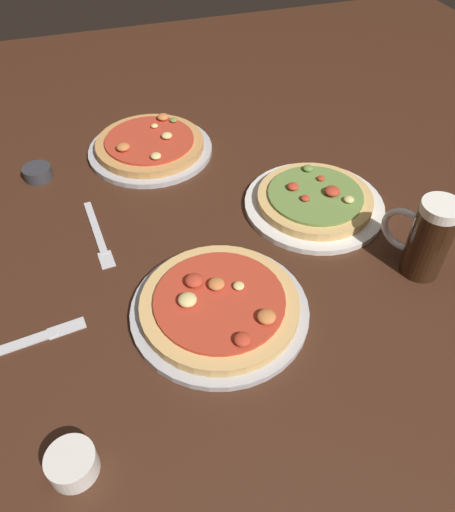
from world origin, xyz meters
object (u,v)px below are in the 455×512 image
Objects in this scene: ramekin_sauce at (72,464)px; knife_right at (21,343)px; pizza_plate_near at (220,306)px; beer_mug_dark at (427,238)px; fork_left at (98,234)px; pizza_plate_side at (315,201)px; ramekin_butter at (38,173)px; pizza_plate_far at (150,146)px.

ramekin_sauce is 0.23m from knife_right.
pizza_plate_near is 4.56× the size of ramekin_sauce.
fork_left is at bearing 154.04° from beer_mug_dark.
knife_right is (-0.32, 0.03, -0.01)m from pizza_plate_near.
pizza_plate_side is 1.38× the size of knife_right.
fork_left is at bearing 123.84° from pizza_plate_near.
pizza_plate_side is at bearing 37.76° from pizza_plate_near.
fork_left is (-0.17, 0.25, -0.01)m from pizza_plate_near.
beer_mug_dark is 0.75× the size of fork_left.
pizza_plate_near is at bearing 36.84° from ramekin_sauce.
pizza_plate_near is 0.32m from knife_right.
ramekin_butter is 0.45m from knife_right.
fork_left is 0.26m from knife_right.
pizza_plate_near is 1.47× the size of fork_left.
pizza_plate_far is 0.65m from beer_mug_dark.
ramekin_butter is (-0.26, -0.03, -0.00)m from pizza_plate_far.
knife_right is (-0.30, -0.48, -0.01)m from pizza_plate_far.
beer_mug_dark is (0.37, -0.01, 0.06)m from pizza_plate_near.
beer_mug_dark reaches higher than pizza_plate_near.
knife_right is (-0.69, 0.04, -0.07)m from beer_mug_dark.
pizza_plate_side reaches higher than ramekin_sauce.
ramekin_sauce is 0.32× the size of fork_left.
knife_right is at bearing 173.84° from pizza_plate_near.
beer_mug_dark is at bearing -1.43° from pizza_plate_near.
ramekin_butter is at bearing 119.21° from pizza_plate_near.
ramekin_butter is at bearing 83.98° from knife_right.
knife_right is at bearing -96.02° from ramekin_butter.
pizza_plate_side is 4.39× the size of ramekin_sauce.
ramekin_sauce is (-0.52, -0.40, 0.00)m from pizza_plate_side.
ramekin_butter is at bearing 91.29° from ramekin_sauce.
beer_mug_dark is at bearing 16.23° from ramekin_sauce.
ramekin_butter is at bearing 113.59° from fork_left.
pizza_plate_far reaches higher than knife_right.
fork_left is at bearing -121.32° from pizza_plate_far.
ramekin_sauce is 0.31× the size of knife_right.
knife_right is at bearing -124.01° from fork_left.
pizza_plate_side is at bearing -6.23° from fork_left.
pizza_plate_side is at bearing 16.38° from knife_right.
pizza_plate_near reaches higher than ramekin_sauce.
pizza_plate_near is 1.96× the size of beer_mug_dark.
pizza_plate_far is 0.30m from fork_left.
beer_mug_dark is at bearing -64.24° from pizza_plate_side.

